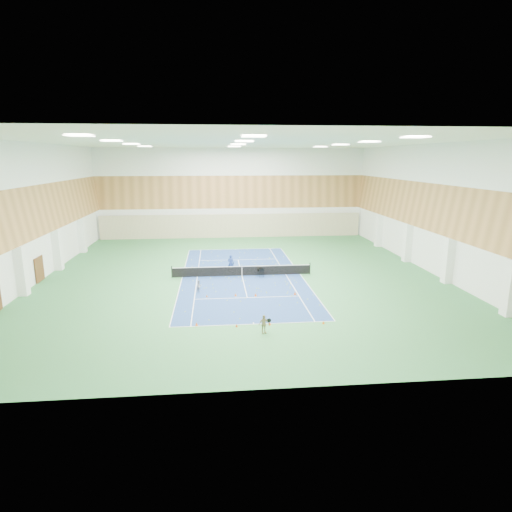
# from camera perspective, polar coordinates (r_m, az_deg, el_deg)

# --- Properties ---
(ground) EXTENTS (40.00, 40.00, 0.00)m
(ground) POSITION_cam_1_polar(r_m,az_deg,el_deg) (39.70, -1.88, -2.66)
(ground) COLOR #30713C
(ground) RESTS_ON ground
(room_shell) EXTENTS (36.00, 40.00, 12.00)m
(room_shell) POSITION_cam_1_polar(r_m,az_deg,el_deg) (38.52, -1.95, 5.96)
(room_shell) COLOR white
(room_shell) RESTS_ON ground
(wood_cladding) EXTENTS (36.00, 40.00, 8.00)m
(wood_cladding) POSITION_cam_1_polar(r_m,az_deg,el_deg) (38.33, -1.97, 8.93)
(wood_cladding) COLOR #B27942
(wood_cladding) RESTS_ON room_shell
(ceiling_light_grid) EXTENTS (21.40, 25.40, 0.06)m
(ceiling_light_grid) POSITION_cam_1_polar(r_m,az_deg,el_deg) (38.26, -2.02, 14.80)
(ceiling_light_grid) COLOR white
(ceiling_light_grid) RESTS_ON room_shell
(court_surface) EXTENTS (10.97, 23.77, 0.01)m
(court_surface) POSITION_cam_1_polar(r_m,az_deg,el_deg) (39.70, -1.88, -2.65)
(court_surface) COLOR navy
(court_surface) RESTS_ON ground
(tennis_balls_scatter) EXTENTS (10.57, 22.77, 0.07)m
(tennis_balls_scatter) POSITION_cam_1_polar(r_m,az_deg,el_deg) (39.69, -1.88, -2.60)
(tennis_balls_scatter) COLOR #D1F028
(tennis_balls_scatter) RESTS_ON ground
(tennis_net) EXTENTS (12.80, 0.10, 1.10)m
(tennis_net) POSITION_cam_1_polar(r_m,az_deg,el_deg) (39.56, -1.89, -1.89)
(tennis_net) COLOR black
(tennis_net) RESTS_ON ground
(back_curtain) EXTENTS (35.40, 0.16, 3.20)m
(back_curtain) POSITION_cam_1_polar(r_m,az_deg,el_deg) (58.67, -3.16, 4.03)
(back_curtain) COLOR #C6B793
(back_curtain) RESTS_ON ground
(door_left_b) EXTENTS (0.08, 1.80, 2.20)m
(door_left_b) POSITION_cam_1_polar(r_m,az_deg,el_deg) (42.29, -26.92, -1.58)
(door_left_b) COLOR #593319
(door_left_b) RESTS_ON ground
(coach) EXTENTS (0.71, 0.56, 1.71)m
(coach) POSITION_cam_1_polar(r_m,az_deg,el_deg) (40.82, -3.38, -1.00)
(coach) COLOR navy
(coach) RESTS_ON ground
(child_court) EXTENTS (0.60, 0.57, 0.97)m
(child_court) POSITION_cam_1_polar(r_m,az_deg,el_deg) (35.21, -7.61, -4.00)
(child_court) COLOR gray
(child_court) RESTS_ON ground
(child_apron) EXTENTS (0.76, 0.55, 1.21)m
(child_apron) POSITION_cam_1_polar(r_m,az_deg,el_deg) (26.89, 1.04, -9.07)
(child_apron) COLOR #9D8C5A
(child_apron) RESTS_ON ground
(ball_cart) EXTENTS (0.58, 0.58, 0.85)m
(ball_cart) POSITION_cam_1_polar(r_m,az_deg,el_deg) (39.15, 0.62, -2.24)
(ball_cart) COLOR black
(ball_cart) RESTS_ON ground
(cone_svc_a) EXTENTS (0.17, 0.17, 0.19)m
(cone_svc_a) POSITION_cam_1_polar(r_m,az_deg,el_deg) (33.98, -6.57, -5.29)
(cone_svc_a) COLOR #D7560B
(cone_svc_a) RESTS_ON ground
(cone_svc_b) EXTENTS (0.21, 0.21, 0.23)m
(cone_svc_b) POSITION_cam_1_polar(r_m,az_deg,el_deg) (33.98, -2.73, -5.18)
(cone_svc_b) COLOR orange
(cone_svc_b) RESTS_ON ground
(cone_svc_c) EXTENTS (0.23, 0.23, 0.25)m
(cone_svc_c) POSITION_cam_1_polar(r_m,az_deg,el_deg) (33.92, -0.04, -5.18)
(cone_svc_c) COLOR #E3520B
(cone_svc_c) RESTS_ON ground
(cone_svc_d) EXTENTS (0.22, 0.22, 0.25)m
(cone_svc_d) POSITION_cam_1_polar(r_m,az_deg,el_deg) (34.43, 5.22, -4.97)
(cone_svc_d) COLOR #FF550D
(cone_svc_d) RESTS_ON ground
(cone_base_a) EXTENTS (0.21, 0.21, 0.23)m
(cone_base_a) POSITION_cam_1_polar(r_m,az_deg,el_deg) (28.47, -7.93, -8.97)
(cone_base_a) COLOR #ED560C
(cone_base_a) RESTS_ON ground
(cone_base_b) EXTENTS (0.17, 0.17, 0.19)m
(cone_base_b) POSITION_cam_1_polar(r_m,az_deg,el_deg) (28.07, -2.60, -9.23)
(cone_base_b) COLOR #FF450D
(cone_base_b) RESTS_ON ground
(cone_base_c) EXTENTS (0.18, 0.18, 0.20)m
(cone_base_c) POSITION_cam_1_polar(r_m,az_deg,el_deg) (28.35, 1.86, -8.98)
(cone_base_c) COLOR #FF590D
(cone_base_c) RESTS_ON ground
(cone_base_d) EXTENTS (0.18, 0.18, 0.20)m
(cone_base_d) POSITION_cam_1_polar(r_m,az_deg,el_deg) (28.88, 8.99, -8.72)
(cone_base_d) COLOR #DF610B
(cone_base_d) RESTS_ON ground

